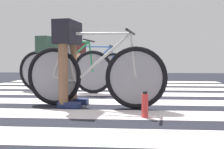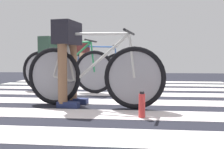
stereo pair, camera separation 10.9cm
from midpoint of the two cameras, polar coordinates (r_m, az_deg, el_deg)
ground at (r=3.64m, az=-2.74°, el=-5.69°), size 18.00×14.00×0.02m
crosswalk_markings at (r=3.39m, az=-2.52°, el=-6.17°), size 5.49×6.50×0.00m
bicycle_1_of_3 at (r=3.00m, az=-3.57°, el=-0.06°), size 1.72×0.54×0.93m
cyclist_1_of_3 at (r=3.11m, az=-9.02°, el=5.19°), size 0.37×0.44×1.03m
bicycle_2_of_3 at (r=4.38m, az=-9.64°, el=1.01°), size 1.72×0.55×0.93m
cyclist_2_of_3 at (r=4.52m, az=-13.24°, el=4.03°), size 0.37×0.44×0.96m
bicycle_3_of_3 at (r=5.97m, az=-3.10°, el=1.70°), size 1.74×0.52×0.93m
cyclist_3_of_3 at (r=6.04m, az=-5.99°, el=4.21°), size 0.34×0.42×1.00m
water_bottle at (r=2.48m, az=8.07°, el=-6.94°), size 0.06×0.06×0.26m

